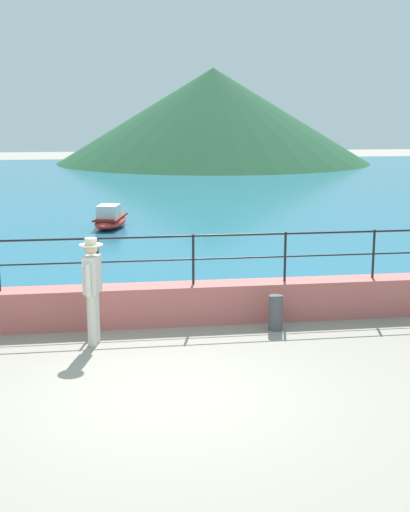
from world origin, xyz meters
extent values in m
plane|color=gray|center=(0.00, 0.00, 0.00)|extent=(120.00, 120.00, 0.00)
cube|color=#BC605B|center=(0.00, 3.20, 0.35)|extent=(20.00, 0.56, 0.70)
cylinder|color=black|center=(-0.84, 3.20, 1.15)|extent=(0.04, 0.04, 0.90)
cylinder|color=black|center=(0.84, 3.20, 1.15)|extent=(0.04, 0.04, 0.90)
cylinder|color=black|center=(2.51, 3.20, 1.15)|extent=(0.04, 0.04, 0.90)
cylinder|color=black|center=(4.18, 3.20, 1.15)|extent=(0.04, 0.04, 0.90)
cylinder|color=black|center=(0.00, 3.20, 1.57)|extent=(18.40, 0.04, 0.04)
cylinder|color=black|center=(0.00, 3.20, 1.15)|extent=(18.40, 0.03, 0.03)
cube|color=#236B89|center=(0.00, 25.84, 0.03)|extent=(64.00, 44.32, 0.06)
cone|color=#1E4C2D|center=(7.55, 43.08, 3.46)|extent=(23.31, 23.31, 6.93)
cylinder|color=beige|center=(-0.90, 2.33, 0.43)|extent=(0.15, 0.15, 0.86)
cylinder|color=beige|center=(-0.95, 2.16, 0.43)|extent=(0.15, 0.15, 0.86)
cube|color=beige|center=(-0.92, 2.24, 1.16)|extent=(0.31, 0.41, 0.60)
cylinder|color=beige|center=(-0.86, 2.47, 1.12)|extent=(0.09, 0.09, 0.52)
cylinder|color=beige|center=(-0.99, 2.01, 1.12)|extent=(0.09, 0.09, 0.52)
sphere|color=beige|center=(-0.92, 2.24, 1.59)|extent=(0.22, 0.22, 0.22)
cylinder|color=beige|center=(-0.92, 2.24, 1.64)|extent=(0.38, 0.38, 0.02)
cylinder|color=beige|center=(-0.92, 2.24, 1.70)|extent=(0.20, 0.20, 0.10)
cylinder|color=#4C4C51|center=(2.18, 2.52, 0.31)|extent=(0.24, 0.24, 0.62)
ellipsoid|color=red|center=(-0.49, 13.68, 0.24)|extent=(1.41, 2.45, 0.36)
cube|color=maroon|center=(-0.49, 13.68, 0.39)|extent=(1.17, 1.97, 0.06)
cube|color=silver|center=(-0.55, 13.44, 0.62)|extent=(0.80, 0.92, 0.40)
camera|label=1|loc=(-0.72, -8.72, 3.69)|focal=48.75mm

